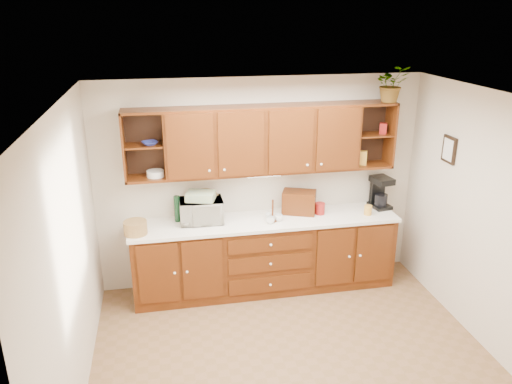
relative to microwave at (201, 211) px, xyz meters
name	(u,v)px	position (x,y,z in m)	size (l,w,h in m)	color
floor	(295,361)	(0.76, -1.51, -1.08)	(4.00, 4.00, 0.00)	brown
ceiling	(303,102)	(0.76, -1.51, 1.52)	(4.00, 4.00, 0.00)	white
back_wall	(260,183)	(0.76, 0.24, 0.22)	(4.00, 4.00, 0.00)	beige
left_wall	(70,264)	(-1.24, -1.51, 0.22)	(3.50, 3.50, 0.00)	beige
right_wall	(494,227)	(2.76, -1.51, 0.22)	(3.50, 3.50, 0.00)	beige
base_cabinets	(265,255)	(0.76, -0.06, -0.63)	(3.20, 0.60, 0.90)	#391B06
countertop	(265,221)	(0.76, -0.07, -0.16)	(3.24, 0.64, 0.04)	white
upper_cabinets	(264,139)	(0.77, 0.08, 0.81)	(3.20, 0.33, 0.80)	#391B06
undercabinet_light	(264,175)	(0.76, 0.02, 0.39)	(0.40, 0.05, 0.03)	white
framed_picture	(449,150)	(2.74, -0.61, 0.77)	(0.03, 0.24, 0.30)	black
wicker_basket	(135,228)	(-0.76, -0.20, -0.06)	(0.26, 0.26, 0.15)	#A47B44
microwave	(201,211)	(0.00, 0.00, 0.00)	(0.50, 0.34, 0.28)	beige
towel_stack	(201,196)	(0.00, 0.00, 0.19)	(0.32, 0.24, 0.10)	#E2DF6A
wine_bottle	(177,209)	(-0.28, 0.08, 0.02)	(0.07, 0.07, 0.32)	black
woven_tray	(206,217)	(0.07, 0.12, -0.13)	(0.37, 0.37, 0.02)	#A47B44
bread_box	(299,202)	(1.21, 0.05, 0.00)	(0.40, 0.25, 0.28)	#391B06
mug_tree	(273,218)	(0.83, -0.14, -0.10)	(0.22, 0.23, 0.27)	#391B06
canister_red	(320,208)	(1.46, -0.04, -0.07)	(0.12, 0.12, 0.14)	maroon
canister_white	(299,207)	(1.20, 0.02, -0.04)	(0.09, 0.09, 0.19)	white
canister_yellow	(368,210)	(2.03, -0.17, -0.08)	(0.09, 0.09, 0.12)	gold
coffee_maker	(380,192)	(2.28, 0.05, 0.05)	(0.26, 0.31, 0.40)	black
bowl_stack	(150,143)	(-0.54, 0.04, 0.84)	(0.17, 0.17, 0.04)	navy
plate_stack	(156,174)	(-0.50, 0.06, 0.48)	(0.20, 0.20, 0.07)	white
pantry_box_yellow	(363,158)	(2.01, 0.05, 0.53)	(0.10, 0.08, 0.17)	gold
pantry_box_red	(383,128)	(2.25, 0.06, 0.88)	(0.08, 0.07, 0.13)	maroon
potted_plant	(392,84)	(2.28, 0.01, 1.42)	(0.38, 0.33, 0.43)	#999999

